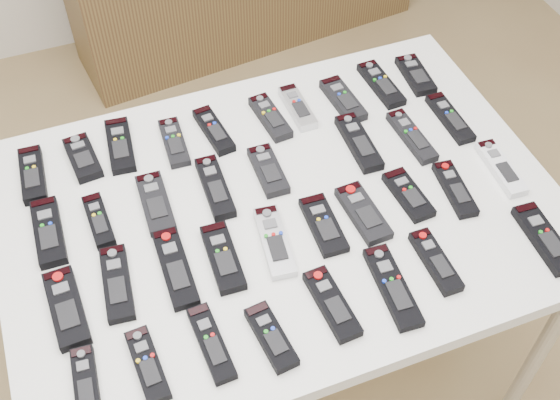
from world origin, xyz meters
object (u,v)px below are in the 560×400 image
object	(u,v)px
remote_4	(214,130)
remote_15	(359,142)
table	(280,222)
remote_0	(33,175)
remote_16	(412,136)
remote_23	(323,225)
remote_22	(275,242)
remote_1	(83,158)
remote_18	(67,308)
remote_34	(436,261)
remote_31	(271,337)
remote_2	(120,145)
remote_20	(175,268)
remote_5	(270,117)
remote_10	(49,232)
remote_7	(343,100)
remote_11	(99,221)
remote_24	(363,213)
remote_35	(544,238)
remote_19	(117,283)
remote_26	(455,189)
remote_28	(86,385)
remote_32	(332,304)
remote_29	(148,365)
remote_25	(408,195)
remote_6	(298,107)
remote_13	(215,187)
remote_17	(450,118)
remote_30	(211,343)
remote_3	(174,142)
remote_27	(501,168)
remote_8	(381,84)
remote_9	(416,75)
remote_21	(223,257)
remote_33	(393,287)

from	to	relation	value
remote_4	remote_15	bearing A→B (deg)	-34.62
remote_4	table	bearing A→B (deg)	-82.59
remote_0	remote_16	distance (m)	0.91
remote_23	remote_22	bearing A→B (deg)	-175.39
remote_1	remote_18	xyz separation A→B (m)	(-0.11, -0.40, 0.00)
remote_18	remote_34	size ratio (longest dim) A/B	1.14
remote_31	remote_34	xyz separation A→B (m)	(0.38, 0.04, -0.00)
remote_2	remote_23	xyz separation A→B (m)	(0.36, -0.40, -0.00)
remote_16	remote_20	distance (m)	0.67
remote_5	remote_10	world-z (taller)	same
remote_1	remote_23	world-z (taller)	remote_1
remote_7	remote_11	bearing A→B (deg)	-169.56
remote_7	remote_22	size ratio (longest dim) A/B	0.88
remote_31	remote_34	size ratio (longest dim) A/B	0.92
remote_5	remote_24	world-z (taller)	remote_5
remote_11	remote_35	world-z (taller)	remote_35
remote_11	remote_34	world-z (taller)	remote_34
remote_19	remote_26	xyz separation A→B (m)	(0.78, -0.02, -0.00)
remote_4	remote_28	bearing A→B (deg)	-133.89
remote_10	table	bearing A→B (deg)	-9.79
remote_32	remote_18	bearing A→B (deg)	156.83
remote_29	remote_24	bearing A→B (deg)	16.36
remote_25	remote_4	bearing A→B (deg)	130.98
remote_6	remote_25	distance (m)	0.38
remote_19	remote_22	xyz separation A→B (m)	(0.34, -0.01, -0.00)
remote_20	remote_23	bearing A→B (deg)	0.34
remote_5	remote_23	size ratio (longest dim) A/B	0.99
remote_2	remote_13	size ratio (longest dim) A/B	0.96
remote_17	remote_34	bearing A→B (deg)	-123.42
remote_30	remote_32	size ratio (longest dim) A/B	1.00
remote_3	remote_10	size ratio (longest dim) A/B	0.87
remote_1	remote_25	xyz separation A→B (m)	(0.67, -0.38, -0.00)
remote_2	remote_4	bearing A→B (deg)	-2.05
remote_16	remote_26	distance (m)	0.19
remote_25	table	bearing A→B (deg)	160.27
remote_0	remote_23	size ratio (longest dim) A/B	1.04
remote_27	remote_28	world-z (taller)	same
remote_7	remote_23	bearing A→B (deg)	-124.07
remote_10	remote_19	distance (m)	0.21
remote_26	remote_34	bearing A→B (deg)	-124.50
remote_16	remote_20	size ratio (longest dim) A/B	0.90
remote_29	remote_34	world-z (taller)	remote_34
remote_8	remote_29	size ratio (longest dim) A/B	1.12
remote_5	remote_9	xyz separation A→B (m)	(0.42, 0.02, -0.00)
remote_21	remote_33	bearing A→B (deg)	-29.86
remote_7	remote_28	world-z (taller)	remote_7
remote_0	remote_2	size ratio (longest dim) A/B	0.96
remote_2	remote_7	world-z (taller)	remote_7
remote_35	remote_31	bearing A→B (deg)	-175.84
table	remote_22	xyz separation A→B (m)	(-0.05, -0.10, 0.07)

